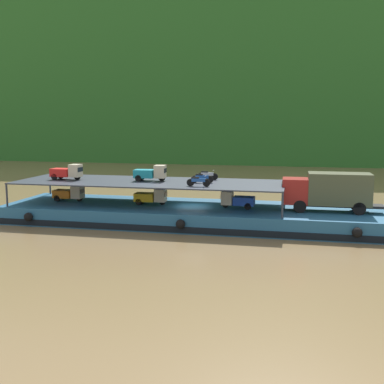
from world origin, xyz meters
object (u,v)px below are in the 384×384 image
covered_lorry (329,191)px  mini_truck_lower_stern (69,193)px  mini_truck_lower_mid (237,200)px  motorcycle_upper_port (198,181)px  motorcycle_upper_centre (202,178)px  mini_truck_upper_mid (151,173)px  motorcycle_upper_stbd (207,175)px  cargo_barge (192,215)px  mini_truck_upper_stern (67,172)px  mini_truck_lower_aft (151,197)px

covered_lorry → mini_truck_lower_stern: bearing=179.3°
mini_truck_lower_mid → motorcycle_upper_port: 3.94m
motorcycle_upper_port → motorcycle_upper_centre: 2.22m
mini_truck_upper_mid → motorcycle_upper_centre: (4.58, -0.32, -0.26)m
covered_lorry → motorcycle_upper_stbd: size_ratio=4.14×
mini_truck_upper_mid → motorcycle_upper_port: size_ratio=1.46×
cargo_barge → motorcycle_upper_centre: 3.29m
covered_lorry → mini_truck_lower_stern: size_ratio=2.82×
motorcycle_upper_port → motorcycle_upper_stbd: same height
mini_truck_lower_stern → mini_truck_upper_stern: bearing=-76.5°
cargo_barge → mini_truck_lower_mid: mini_truck_lower_mid is taller
covered_lorry → motorcycle_upper_stbd: bearing=167.2°
mini_truck_lower_mid → mini_truck_lower_aft: bearing=178.9°
mini_truck_lower_stern → mini_truck_upper_stern: size_ratio=1.00×
cargo_barge → motorcycle_upper_stbd: 3.98m
covered_lorry → motorcycle_upper_centre: bearing=179.3°
cargo_barge → motorcycle_upper_stbd: size_ratio=16.91×
cargo_barge → mini_truck_lower_stern: 11.50m
motorcycle_upper_centre → mini_truck_lower_mid: bearing=-3.3°
mini_truck_lower_mid → motorcycle_upper_stbd: 4.20m
mini_truck_lower_aft → motorcycle_upper_centre: size_ratio=1.45×
mini_truck_lower_aft → motorcycle_upper_port: 5.37m
cargo_barge → motorcycle_upper_centre: size_ratio=16.91×
mini_truck_upper_mid → motorcycle_upper_stbd: (4.62, 1.90, -0.26)m
mini_truck_lower_stern → mini_truck_upper_stern: (0.13, -0.53, 2.00)m
cargo_barge → covered_lorry: covered_lorry is taller
mini_truck_lower_stern → mini_truck_lower_aft: bearing=-1.5°
mini_truck_lower_aft → motorcycle_upper_stbd: bearing=26.6°
mini_truck_lower_stern → motorcycle_upper_centre: (12.23, -0.17, 1.74)m
mini_truck_lower_stern → cargo_barge: bearing=-1.0°
mini_truck_lower_stern → mini_truck_lower_mid: same height
mini_truck_lower_stern → motorcycle_upper_stbd: size_ratio=1.47×
mini_truck_lower_mid → motorcycle_upper_stbd: (-2.98, 2.39, 1.74)m
covered_lorry → motorcycle_upper_stbd: (-10.25, 2.34, 0.74)m
mini_truck_upper_mid → motorcycle_upper_port: 5.36m
mini_truck_upper_mid → mini_truck_lower_aft: bearing=-69.8°
cargo_barge → mini_truck_lower_stern: mini_truck_lower_stern is taller
mini_truck_lower_aft → mini_truck_upper_mid: mini_truck_upper_mid is taller
motorcycle_upper_centre → mini_truck_lower_aft: bearing=-179.6°
mini_truck_lower_stern → motorcycle_upper_port: 12.71m
motorcycle_upper_port → motorcycle_upper_stbd: 4.43m
motorcycle_upper_centre → mini_truck_lower_stern: bearing=179.2°
mini_truck_upper_stern → mini_truck_lower_stern: bearing=103.5°
covered_lorry → mini_truck_upper_mid: mini_truck_upper_mid is taller
motorcycle_upper_port → mini_truck_lower_mid: bearing=35.3°
mini_truck_lower_mid → mini_truck_upper_mid: size_ratio=1.00×
cargo_barge → mini_truck_upper_stern: mini_truck_upper_stern is taller
motorcycle_upper_port → mini_truck_upper_mid: bearing=151.7°
covered_lorry → mini_truck_upper_mid: bearing=178.3°
mini_truck_lower_stern → mini_truck_upper_stern: mini_truck_upper_stern is taller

